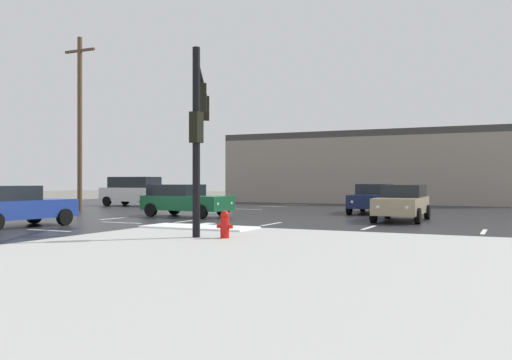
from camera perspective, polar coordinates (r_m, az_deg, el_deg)
The scene contains 14 objects.
ground_plane at distance 25.59m, azimuth -10.86°, elevation -4.07°, with size 120.00×120.00×0.00m, color slate.
road_asphalt at distance 25.59m, azimuth -10.86°, elevation -4.05°, with size 44.00×44.00×0.02m, color #232326.
sidewalk_corner at distance 9.32m, azimuth 5.91°, elevation -10.71°, with size 18.00×18.00×0.14m, color #B2B2AD.
snow_strip_curbside at distance 19.50m, azimuth -5.87°, elevation -4.83°, with size 4.00×1.60×0.06m, color white.
lane_markings at distance 23.77m, azimuth -10.46°, elevation -4.32°, with size 36.15×36.15×0.01m.
traffic_signal_mast at distance 18.23m, azimuth -5.81°, elevation 6.66°, with size 3.23×5.89×5.53m.
fire_hydrant at distance 16.00m, azimuth -3.22°, elevation -4.56°, with size 0.48×0.26×0.79m.
strip_building_background at distance 46.12m, azimuth 11.86°, elevation 1.20°, with size 22.84×8.00×5.60m.
sedan_navy at distance 30.95m, azimuth 11.96°, elevation -1.80°, with size 2.10×4.57×1.58m.
suv_white at distance 39.90m, azimuth -12.38°, elevation -1.07°, with size 4.88×2.26×2.03m.
sedan_green at distance 27.57m, azimuth -7.41°, elevation -2.01°, with size 4.66×2.37×1.58m.
sedan_tan at distance 25.35m, azimuth 14.80°, elevation -2.18°, with size 2.09×4.57×1.58m.
sedan_blue at distance 22.85m, azimuth -23.79°, elevation -2.41°, with size 2.30×4.64×1.58m.
utility_pole_far at distance 34.69m, azimuth -17.65°, elevation 5.87°, with size 2.20×0.28×10.31m.
Camera 1 is at (15.02, -20.64, 1.79)m, focal length 38.94 mm.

